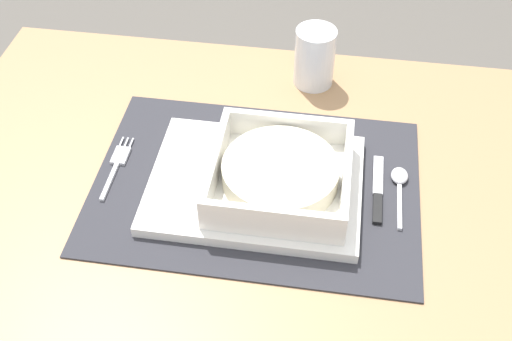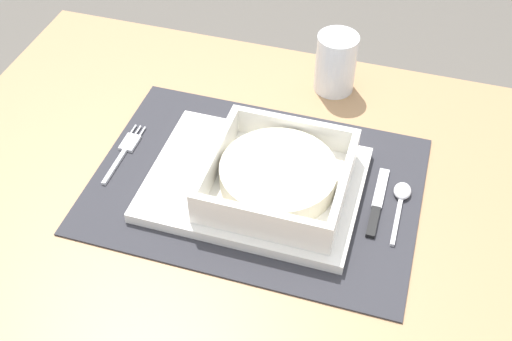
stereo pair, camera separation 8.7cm
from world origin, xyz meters
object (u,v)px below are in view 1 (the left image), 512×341
at_px(dining_table, 265,234).
at_px(butter_knife, 378,193).
at_px(porridge_bowl, 280,175).
at_px(fork, 118,163).
at_px(spoon, 399,182).
at_px(drinking_glass, 314,60).

height_order(dining_table, butter_knife, butter_knife).
bearing_deg(porridge_bowl, dining_table, 147.69).
distance_m(fork, butter_knife, 0.37).
distance_m(spoon, butter_knife, 0.04).
xyz_separation_m(dining_table, porridge_bowl, (0.02, -0.01, 0.15)).
bearing_deg(porridge_bowl, drinking_glass, 84.85).
bearing_deg(fork, dining_table, -6.49).
bearing_deg(butter_knife, spoon, 38.97).
distance_m(porridge_bowl, fork, 0.24).
bearing_deg(spoon, porridge_bowl, -166.76).
xyz_separation_m(fork, drinking_glass, (0.26, 0.24, 0.04)).
bearing_deg(drinking_glass, spoon, -57.35).
height_order(dining_table, porridge_bowl, porridge_bowl).
distance_m(spoon, drinking_glass, 0.26).
bearing_deg(drinking_glass, butter_knife, -65.46).
bearing_deg(spoon, dining_table, -172.13).
xyz_separation_m(butter_knife, drinking_glass, (-0.11, 0.24, 0.04)).
distance_m(dining_table, butter_knife, 0.19).
relative_size(porridge_bowl, fork, 1.46).
relative_size(dining_table, fork, 7.89).
relative_size(porridge_bowl, spoon, 1.66).
bearing_deg(fork, porridge_bowl, -9.36).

